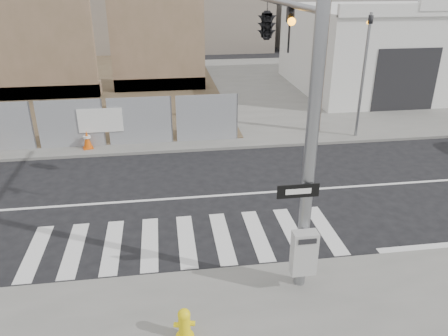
{
  "coord_description": "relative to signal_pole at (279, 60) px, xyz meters",
  "views": [
    {
      "loc": [
        -0.43,
        -12.71,
        6.76
      ],
      "look_at": [
        1.28,
        -0.89,
        1.4
      ],
      "focal_mm": 35.0,
      "sensor_mm": 36.0,
      "label": 1
    }
  ],
  "objects": [
    {
      "name": "auto_shop",
      "position": [
        11.5,
        15.01,
        -2.25
      ],
      "size": [
        12.0,
        10.2,
        5.95
      ],
      "color": "silver",
      "rests_on": "sidewalk_far"
    },
    {
      "name": "far_signal_pole",
      "position": [
        5.51,
        6.65,
        -1.3
      ],
      "size": [
        0.16,
        0.2,
        5.6
      ],
      "color": "gray",
      "rests_on": "sidewalk_far"
    },
    {
      "name": "ground",
      "position": [
        -2.49,
        2.05,
        -4.78
      ],
      "size": [
        100.0,
        100.0,
        0.0
      ],
      "primitive_type": "plane",
      "color": "black",
      "rests_on": "ground"
    },
    {
      "name": "fire_hydrant",
      "position": [
        -2.75,
        -4.06,
        -4.32
      ],
      "size": [
        0.44,
        0.43,
        0.69
      ],
      "rotation": [
        0.0,
        0.0,
        -0.22
      ],
      "color": "yellow",
      "rests_on": "sidewalk_near"
    },
    {
      "name": "sidewalk_far",
      "position": [
        -2.49,
        16.05,
        -4.72
      ],
      "size": [
        50.0,
        20.0,
        0.12
      ],
      "primitive_type": "cube",
      "color": "slate",
      "rests_on": "ground"
    },
    {
      "name": "concrete_wall_left",
      "position": [
        -9.49,
        15.13,
        -1.4
      ],
      "size": [
        6.0,
        1.3,
        8.0
      ],
      "color": "brown",
      "rests_on": "sidewalk_far"
    },
    {
      "name": "utility_pole_right",
      "position": [
        4.01,
        7.55,
        0.42
      ],
      "size": [
        1.6,
        0.28,
        10.0
      ],
      "color": "#4E3724",
      "rests_on": "sidewalk_far"
    },
    {
      "name": "concrete_wall_right",
      "position": [
        -2.99,
        16.13,
        -1.4
      ],
      "size": [
        5.5,
        1.3,
        8.0
      ],
      "color": "brown",
      "rests_on": "sidewalk_far"
    },
    {
      "name": "traffic_cone_d",
      "position": [
        -6.08,
        6.77,
        -4.29
      ],
      "size": [
        0.49,
        0.49,
        0.77
      ],
      "rotation": [
        0.0,
        0.0,
        0.27
      ],
      "color": "#D7520B",
      "rests_on": "sidewalk_far"
    },
    {
      "name": "signal_pole",
      "position": [
        0.0,
        0.0,
        0.0
      ],
      "size": [
        0.96,
        5.87,
        7.0
      ],
      "color": "gray",
      "rests_on": "sidewalk_near"
    }
  ]
}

